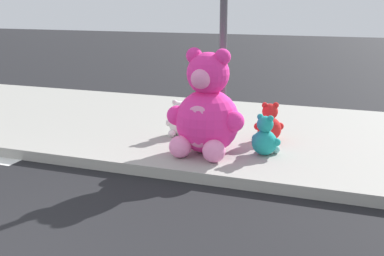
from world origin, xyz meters
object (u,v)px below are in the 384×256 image
(sign_pole, at_px, (223,28))
(plush_white, at_px, (180,121))
(plush_pink_large, at_px, (206,112))
(plush_red, at_px, (269,125))
(plush_teal, at_px, (265,139))

(sign_pole, relative_size, plush_white, 5.63)
(plush_pink_large, distance_m, plush_red, 1.22)
(sign_pole, bearing_deg, plush_white, 169.84)
(plush_red, height_order, plush_white, plush_red)
(plush_pink_large, relative_size, plush_red, 2.45)
(plush_pink_large, xyz_separation_m, plush_teal, (0.79, 0.21, -0.36))
(plush_pink_large, height_order, plush_teal, plush_pink_large)
(plush_white, distance_m, plush_teal, 1.56)
(sign_pole, height_order, plush_pink_large, sign_pole)
(plush_pink_large, xyz_separation_m, plush_red, (0.70, 0.94, -0.35))
(plush_white, height_order, plush_teal, plush_teal)
(plush_red, bearing_deg, plush_pink_large, -126.83)
(plush_teal, bearing_deg, plush_red, 96.90)
(plush_pink_large, xyz_separation_m, plush_white, (-0.69, 0.73, -0.36))
(plush_pink_large, bearing_deg, plush_red, 53.17)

